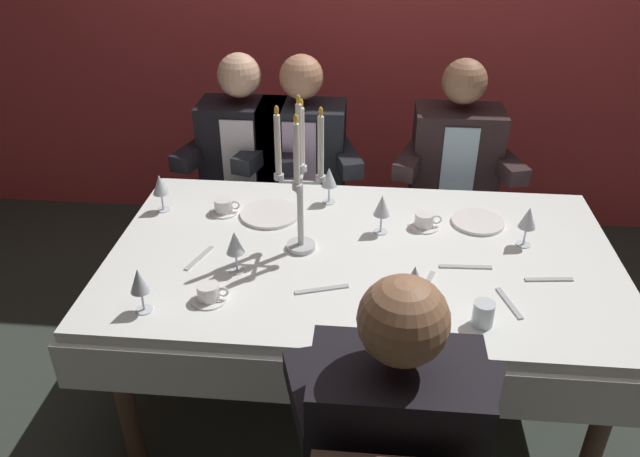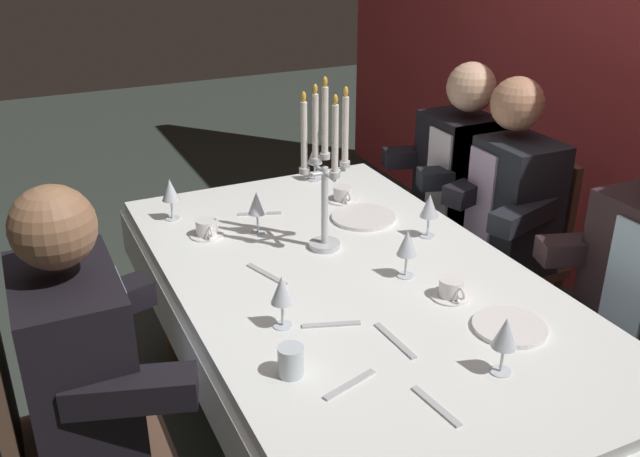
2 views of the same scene
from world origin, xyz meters
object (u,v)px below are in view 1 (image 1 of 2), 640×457
(wine_glass_6, at_px, (329,178))
(seated_diner_0, at_px, (245,152))
(candelabra, at_px, (300,180))
(coffee_cup_1, at_px, (224,207))
(wine_glass_1, at_px, (235,243))
(dining_table, at_px, (362,278))
(coffee_cup_0, at_px, (209,293))
(seated_diner_1, at_px, (303,155))
(wine_glass_4, at_px, (160,186))
(seated_diner_3, at_px, (455,160))
(wine_glass_0, at_px, (414,279))
(wine_glass_2, at_px, (139,282))
(water_tumbler_0, at_px, (483,314))
(dinner_plate_1, at_px, (478,222))
(seated_diner_2, at_px, (393,445))
(dinner_plate_0, at_px, (270,214))
(wine_glass_5, at_px, (528,219))
(wine_glass_3, at_px, (382,206))
(coffee_cup_2, at_px, (424,221))

(wine_glass_6, height_order, seated_diner_0, seated_diner_0)
(candelabra, height_order, wine_glass_6, candelabra)
(coffee_cup_1, bearing_deg, wine_glass_1, -71.38)
(dining_table, height_order, coffee_cup_0, coffee_cup_0)
(wine_glass_1, xyz_separation_m, seated_diner_1, (0.12, 1.05, -0.12))
(wine_glass_4, bearing_deg, seated_diner_3, 26.37)
(seated_diner_0, bearing_deg, wine_glass_1, -80.30)
(wine_glass_6, bearing_deg, seated_diner_3, 40.49)
(candelabra, height_order, wine_glass_0, candelabra)
(wine_glass_2, distance_m, seated_diner_3, 1.73)
(wine_glass_2, distance_m, coffee_cup_1, 0.69)
(dining_table, distance_m, water_tumbler_0, 0.57)
(water_tumbler_0, bearing_deg, seated_diner_3, 88.34)
(wine_glass_6, bearing_deg, dining_table, -67.73)
(dinner_plate_1, bearing_deg, wine_glass_6, 168.53)
(seated_diner_0, relative_size, seated_diner_3, 1.00)
(seated_diner_2, bearing_deg, wine_glass_2, 149.69)
(wine_glass_6, bearing_deg, coffee_cup_1, -163.51)
(wine_glass_1, distance_m, wine_glass_6, 0.62)
(wine_glass_0, bearing_deg, dining_table, 118.27)
(dinner_plate_0, distance_m, seated_diner_2, 1.24)
(water_tumbler_0, bearing_deg, dinner_plate_1, 83.92)
(dinner_plate_0, xyz_separation_m, coffee_cup_1, (-0.20, 0.01, 0.02))
(seated_diner_1, bearing_deg, coffee_cup_0, -98.17)
(water_tumbler_0, xyz_separation_m, seated_diner_3, (0.04, 1.27, -0.05))
(dinner_plate_1, xyz_separation_m, seated_diner_2, (-0.36, -1.15, -0.01))
(wine_glass_4, distance_m, wine_glass_5, 1.47)
(wine_glass_4, distance_m, coffee_cup_1, 0.27)
(wine_glass_1, xyz_separation_m, wine_glass_3, (0.51, 0.32, 0.00))
(wine_glass_4, distance_m, coffee_cup_2, 1.09)
(water_tumbler_0, distance_m, coffee_cup_0, 0.90)
(coffee_cup_2, bearing_deg, dinner_plate_0, 176.61)
(wine_glass_4, bearing_deg, wine_glass_5, -5.66)
(candelabra, xyz_separation_m, wine_glass_5, (0.85, 0.10, -0.17))
(candelabra, height_order, wine_glass_1, candelabra)
(dinner_plate_1, bearing_deg, wine_glass_4, -179.68)
(seated_diner_1, bearing_deg, wine_glass_6, -71.16)
(dinner_plate_1, distance_m, wine_glass_0, 0.66)
(wine_glass_2, xyz_separation_m, coffee_cup_2, (0.94, 0.63, -0.09))
(seated_diner_2, bearing_deg, coffee_cup_0, 138.01)
(wine_glass_4, height_order, coffee_cup_1, wine_glass_4)
(wine_glass_1, distance_m, water_tumbler_0, 0.87)
(seated_diner_2, bearing_deg, wine_glass_3, 92.05)
(seated_diner_2, distance_m, seated_diner_3, 1.80)
(dinner_plate_0, relative_size, water_tumbler_0, 2.98)
(water_tumbler_0, distance_m, seated_diner_3, 1.27)
(wine_glass_0, distance_m, wine_glass_4, 1.17)
(seated_diner_3, bearing_deg, seated_diner_2, -100.37)
(wine_glass_4, distance_m, coffee_cup_0, 0.69)
(dining_table, xyz_separation_m, wine_glass_2, (-0.70, -0.41, 0.23))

